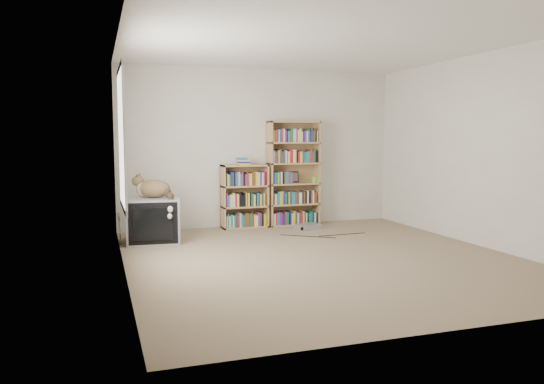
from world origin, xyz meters
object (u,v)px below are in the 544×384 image
object	(u,v)px
crt_tv	(153,220)
bookcase_short	(244,198)
cat	(156,191)
dvd_player	(308,227)
bookcase_tall	(293,176)

from	to	relation	value
crt_tv	bookcase_short	distance (m)	1.68
cat	dvd_player	distance (m)	2.44
crt_tv	dvd_player	world-z (taller)	crt_tv
crt_tv	dvd_player	bearing A→B (deg)	11.42
bookcase_short	bookcase_tall	bearing A→B (deg)	0.03
cat	bookcase_tall	distance (m)	2.39
bookcase_tall	bookcase_short	distance (m)	0.89
cat	bookcase_short	distance (m)	1.65
bookcase_tall	bookcase_short	xyz separation A→B (m)	(-0.82, -0.00, -0.34)
crt_tv	dvd_player	xyz separation A→B (m)	(2.38, 0.27, -0.26)
dvd_player	crt_tv	bearing A→B (deg)	168.71
dvd_player	bookcase_short	bearing A→B (deg)	134.08
crt_tv	cat	xyz separation A→B (m)	(0.05, -0.01, 0.39)
bookcase_short	crt_tv	bearing A→B (deg)	-153.41
bookcase_tall	dvd_player	world-z (taller)	bookcase_tall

